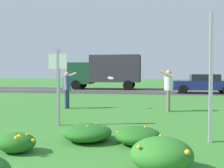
{
  "coord_description": "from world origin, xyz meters",
  "views": [
    {
      "loc": [
        1.75,
        -1.25,
        1.56
      ],
      "look_at": [
        -0.4,
        11.01,
        1.06
      ],
      "focal_mm": 44.81,
      "sensor_mm": 36.0,
      "label": 1
    }
  ],
  "objects_px": {
    "box_truck_dark_green": "(106,70)",
    "sign_post_near_path": "(58,79)",
    "person_thrower_blue_shirt": "(67,87)",
    "frisbee_pale_blue": "(111,78)",
    "person_catcher_white_shirt": "(168,87)",
    "sign_post_by_roadside": "(211,77)",
    "car_navy_center_left": "(203,84)"
  },
  "relations": [
    {
      "from": "box_truck_dark_green",
      "to": "sign_post_near_path",
      "type": "bearing_deg",
      "value": -83.34
    },
    {
      "from": "sign_post_near_path",
      "to": "person_thrower_blue_shirt",
      "type": "height_order",
      "value": "sign_post_near_path"
    },
    {
      "from": "frisbee_pale_blue",
      "to": "person_catcher_white_shirt",
      "type": "bearing_deg",
      "value": -6.9
    },
    {
      "from": "sign_post_by_roadside",
      "to": "person_thrower_blue_shirt",
      "type": "relative_size",
      "value": 1.84
    },
    {
      "from": "person_thrower_blue_shirt",
      "to": "person_catcher_white_shirt",
      "type": "relative_size",
      "value": 0.94
    },
    {
      "from": "sign_post_by_roadside",
      "to": "frisbee_pale_blue",
      "type": "distance_m",
      "value": 6.14
    },
    {
      "from": "sign_post_by_roadside",
      "to": "person_thrower_blue_shirt",
      "type": "distance_m",
      "value": 7.3
    },
    {
      "from": "sign_post_by_roadside",
      "to": "person_catcher_white_shirt",
      "type": "relative_size",
      "value": 1.73
    },
    {
      "from": "sign_post_by_roadside",
      "to": "car_navy_center_left",
      "type": "relative_size",
      "value": 0.65
    },
    {
      "from": "sign_post_near_path",
      "to": "sign_post_by_roadside",
      "type": "relative_size",
      "value": 0.77
    },
    {
      "from": "car_navy_center_left",
      "to": "sign_post_by_roadside",
      "type": "bearing_deg",
      "value": -97.66
    },
    {
      "from": "sign_post_by_roadside",
      "to": "frisbee_pale_blue",
      "type": "bearing_deg",
      "value": 121.65
    },
    {
      "from": "frisbee_pale_blue",
      "to": "car_navy_center_left",
      "type": "height_order",
      "value": "car_navy_center_left"
    },
    {
      "from": "frisbee_pale_blue",
      "to": "car_navy_center_left",
      "type": "bearing_deg",
      "value": 63.01
    },
    {
      "from": "person_thrower_blue_shirt",
      "to": "frisbee_pale_blue",
      "type": "bearing_deg",
      "value": 2.45
    },
    {
      "from": "person_thrower_blue_shirt",
      "to": "box_truck_dark_green",
      "type": "bearing_deg",
      "value": 94.23
    },
    {
      "from": "sign_post_near_path",
      "to": "box_truck_dark_green",
      "type": "bearing_deg",
      "value": 96.66
    },
    {
      "from": "person_catcher_white_shirt",
      "to": "frisbee_pale_blue",
      "type": "distance_m",
      "value": 2.47
    },
    {
      "from": "box_truck_dark_green",
      "to": "person_catcher_white_shirt",
      "type": "bearing_deg",
      "value": -69.52
    },
    {
      "from": "sign_post_by_roadside",
      "to": "car_navy_center_left",
      "type": "distance_m",
      "value": 15.86
    },
    {
      "from": "frisbee_pale_blue",
      "to": "car_navy_center_left",
      "type": "distance_m",
      "value": 11.77
    },
    {
      "from": "car_navy_center_left",
      "to": "frisbee_pale_blue",
      "type": "bearing_deg",
      "value": -116.99
    },
    {
      "from": "person_thrower_blue_shirt",
      "to": "box_truck_dark_green",
      "type": "xyz_separation_m",
      "value": [
        -1.05,
        14.25,
        0.85
      ]
    },
    {
      "from": "sign_post_near_path",
      "to": "frisbee_pale_blue",
      "type": "bearing_deg",
      "value": 77.64
    },
    {
      "from": "sign_post_by_roadside",
      "to": "box_truck_dark_green",
      "type": "height_order",
      "value": "box_truck_dark_green"
    },
    {
      "from": "car_navy_center_left",
      "to": "box_truck_dark_green",
      "type": "height_order",
      "value": "box_truck_dark_green"
    },
    {
      "from": "person_catcher_white_shirt",
      "to": "person_thrower_blue_shirt",
      "type": "bearing_deg",
      "value": 177.22
    },
    {
      "from": "sign_post_near_path",
      "to": "sign_post_by_roadside",
      "type": "xyz_separation_m",
      "value": [
        4.09,
        -1.3,
        0.09
      ]
    },
    {
      "from": "sign_post_by_roadside",
      "to": "person_catcher_white_shirt",
      "type": "height_order",
      "value": "sign_post_by_roadside"
    },
    {
      "from": "sign_post_near_path",
      "to": "car_navy_center_left",
      "type": "relative_size",
      "value": 0.5
    },
    {
      "from": "sign_post_by_roadside",
      "to": "person_catcher_white_shirt",
      "type": "bearing_deg",
      "value": 99.19
    },
    {
      "from": "frisbee_pale_blue",
      "to": "sign_post_near_path",
      "type": "bearing_deg",
      "value": -102.36
    }
  ]
}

